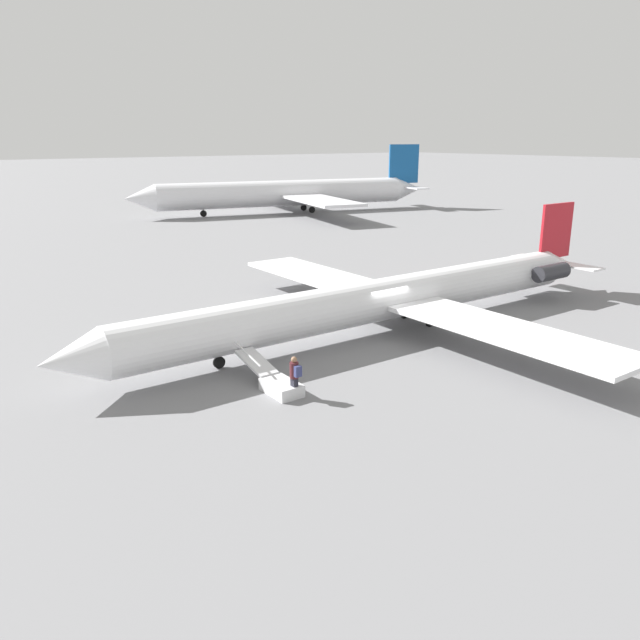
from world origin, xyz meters
The scene contains 5 objects.
ground_plane centered at (0.00, 0.00, 0.00)m, with size 600.00×600.00×0.00m, color slate.
airplane_main centered at (-0.91, 0.01, 1.75)m, with size 34.37×26.62×5.89m.
airplane_far_right centered at (-27.05, -48.16, 2.68)m, with size 42.35×32.82×9.01m.
boarding_stairs centered at (8.75, 3.53, 0.36)m, with size 1.13×4.03×1.54m.
passenger centered at (8.58, 4.65, 1.00)m, with size 0.36×0.54×1.74m.
Camera 1 is at (21.55, 23.62, 9.99)m, focal length 35.00 mm.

